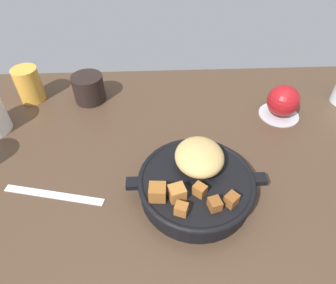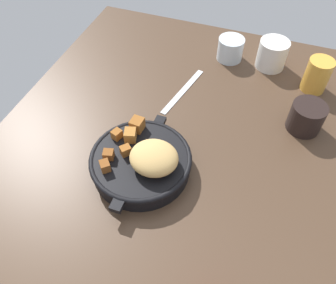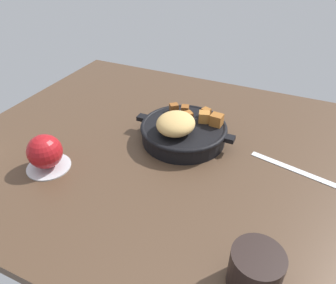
{
  "view_description": "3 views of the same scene",
  "coord_description": "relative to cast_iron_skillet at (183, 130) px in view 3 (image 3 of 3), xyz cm",
  "views": [
    {
      "loc": [
        -3.47,
        -38.59,
        47.66
      ],
      "look_at": [
        -1.58,
        3.0,
        7.45
      ],
      "focal_mm": 31.05,
      "sensor_mm": 36.0,
      "label": 1
    },
    {
      "loc": [
        44.05,
        16.58,
        63.75
      ],
      "look_at": [
        -0.29,
        0.8,
        7.32
      ],
      "focal_mm": 36.74,
      "sensor_mm": 36.0,
      "label": 2
    },
    {
      "loc": [
        -21.38,
        60.06,
        47.7
      ],
      "look_at": [
        3.67,
        5.32,
        5.28
      ],
      "focal_mm": 33.65,
      "sensor_mm": 36.0,
      "label": 3
    }
  ],
  "objects": [
    {
      "name": "ground_plane",
      "position": [
        -3.58,
        3.8,
        -4.51
      ],
      "size": [
        118.13,
        87.01,
        2.4
      ],
      "primitive_type": "cube",
      "color": "#473323"
    },
    {
      "name": "saucer_plate",
      "position": [
        24.54,
        23.36,
        -3.01
      ],
      "size": [
        10.19,
        10.19,
        0.6
      ],
      "primitive_type": "cylinder",
      "color": "#B7BABF",
      "rests_on": "ground_plane"
    },
    {
      "name": "coffee_mug_dark",
      "position": [
        -25.45,
        32.57,
        0.34
      ],
      "size": [
        8.31,
        8.31,
        7.3
      ],
      "primitive_type": "cylinder",
      "color": "black",
      "rests_on": "ground_plane"
    },
    {
      "name": "red_apple",
      "position": [
        24.54,
        23.36,
        1.27
      ],
      "size": [
        7.96,
        7.96,
        7.96
      ],
      "primitive_type": "sphere",
      "color": "maroon",
      "rests_on": "saucer_plate"
    },
    {
      "name": "cast_iron_skillet",
      "position": [
        0.0,
        0.0,
        0.0
      ],
      "size": [
        26.84,
        22.55,
        9.2
      ],
      "color": "black",
      "rests_on": "ground_plane"
    },
    {
      "name": "butter_knife",
      "position": [
        -28.18,
        0.3,
        -3.13
      ],
      "size": [
        20.5,
        6.06,
        0.36
      ],
      "primitive_type": "cube",
      "rotation": [
        0.0,
        0.0,
        -0.22
      ],
      "color": "silver",
      "rests_on": "ground_plane"
    }
  ]
}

